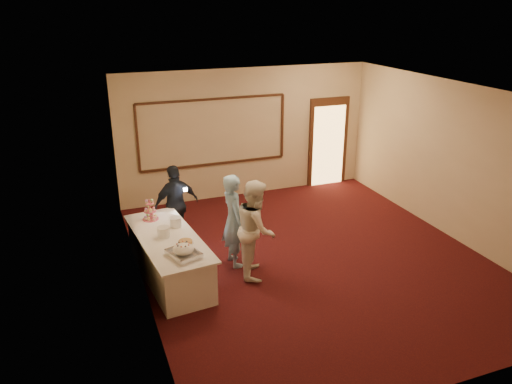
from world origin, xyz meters
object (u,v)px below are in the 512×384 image
at_px(plate_stack_b, 176,222).
at_px(man, 234,220).
at_px(cupcake_stand, 150,212).
at_px(guest, 176,204).
at_px(buffet_table, 169,257).
at_px(plate_stack_a, 164,232).
at_px(pavlova_tray, 183,251).
at_px(tart, 185,242).
at_px(woman, 256,228).

bearing_deg(plate_stack_b, man, -14.21).
relative_size(cupcake_stand, guest, 0.27).
relative_size(buffet_table, plate_stack_a, 11.76).
relative_size(pavlova_tray, plate_stack_a, 2.85).
relative_size(cupcake_stand, tart, 1.61).
bearing_deg(cupcake_stand, woman, -36.39).
xyz_separation_m(cupcake_stand, woman, (1.56, -1.15, -0.08)).
xyz_separation_m(buffet_table, plate_stack_b, (0.21, 0.34, 0.47)).
bearing_deg(plate_stack_a, tart, -53.51).
xyz_separation_m(pavlova_tray, plate_stack_b, (0.11, 1.08, -0.00)).
bearing_deg(plate_stack_a, cupcake_stand, 96.33).
relative_size(cupcake_stand, man, 0.25).
distance_m(plate_stack_a, plate_stack_b, 0.42).
bearing_deg(plate_stack_a, pavlova_tray, -78.42).
bearing_deg(pavlova_tray, man, 37.96).
distance_m(buffet_table, cupcake_stand, 0.97).
relative_size(tart, man, 0.15).
xyz_separation_m(plate_stack_a, man, (1.23, 0.08, -0.02)).
height_order(tart, man, man).
height_order(buffet_table, plate_stack_a, plate_stack_a).
distance_m(buffet_table, tart, 0.58).
distance_m(pavlova_tray, tart, 0.41).
bearing_deg(tart, buffet_table, 121.41).
bearing_deg(tart, man, 25.15).
height_order(buffet_table, woman, woman).
height_order(buffet_table, pavlova_tray, pavlova_tray).
height_order(cupcake_stand, plate_stack_b, cupcake_stand).
relative_size(plate_stack_a, woman, 0.12).
bearing_deg(pavlova_tray, plate_stack_b, 84.07).
height_order(tart, guest, guest).
height_order(buffet_table, guest, guest).
height_order(pavlova_tray, cupcake_stand, cupcake_stand).
height_order(man, woman, woman).
bearing_deg(buffet_table, pavlova_tray, -82.55).
bearing_deg(tart, cupcake_stand, 107.38).
bearing_deg(plate_stack_b, tart, -89.56).
height_order(cupcake_stand, man, man).
bearing_deg(cupcake_stand, buffet_table, -79.69).
xyz_separation_m(woman, guest, (-1.00, 1.66, -0.06)).
relative_size(buffet_table, plate_stack_b, 12.04).
distance_m(woman, guest, 1.93).
distance_m(man, woman, 0.51).
bearing_deg(buffet_table, woman, -14.02).
relative_size(pavlova_tray, plate_stack_b, 2.92).
relative_size(pavlova_tray, guest, 0.38).
bearing_deg(plate_stack_b, cupcake_stand, 127.88).
relative_size(cupcake_stand, woman, 0.25).
distance_m(plate_stack_b, woman, 1.39).
bearing_deg(guest, pavlova_tray, 67.79).
xyz_separation_m(pavlova_tray, plate_stack_a, (-0.16, 0.76, 0.00)).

